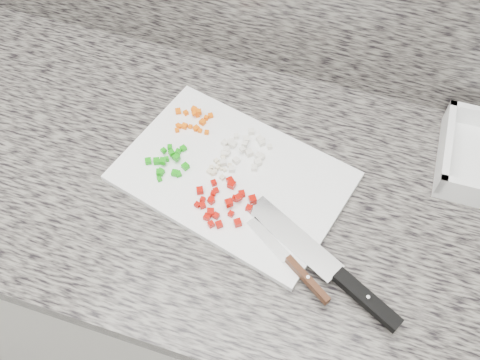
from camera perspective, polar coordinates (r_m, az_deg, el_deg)
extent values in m
cube|color=silver|center=(1.40, -2.72, -10.16)|extent=(3.92, 0.62, 0.86)
cube|color=slate|center=(1.00, -3.74, 0.13)|extent=(3.96, 0.64, 0.04)
cube|color=white|center=(0.97, -0.76, 0.37)|extent=(0.45, 0.36, 0.01)
cube|color=#F36005|center=(1.05, -4.77, 7.15)|extent=(0.01, 0.01, 0.01)
cube|color=#F36005|center=(1.04, -3.62, 6.64)|extent=(0.01, 0.01, 0.01)
cube|color=#F36005|center=(1.02, -4.68, 5.54)|extent=(0.01, 0.01, 0.01)
cube|color=#F36005|center=(1.03, -4.79, 5.47)|extent=(0.01, 0.01, 0.01)
cube|color=#F36005|center=(1.03, -6.64, 5.81)|extent=(0.01, 0.01, 0.01)
cube|color=#F36005|center=(1.03, -4.01, 6.18)|extent=(0.01, 0.01, 0.01)
cube|color=#F36005|center=(1.05, -4.57, 6.88)|extent=(0.01, 0.01, 0.01)
cube|color=#F36005|center=(1.04, -4.39, 7.25)|extent=(0.01, 0.01, 0.01)
cube|color=#F36005|center=(1.02, -3.58, 5.10)|extent=(0.01, 0.01, 0.01)
cube|color=#F36005|center=(1.03, -6.74, 5.30)|extent=(0.01, 0.01, 0.01)
cube|color=#F36005|center=(1.03, -5.94, 5.75)|extent=(0.01, 0.01, 0.01)
cube|color=#F36005|center=(1.06, -4.93, 7.57)|extent=(0.01, 0.01, 0.01)
cube|color=#F36005|center=(1.03, -5.32, 5.70)|extent=(0.01, 0.01, 0.01)
cube|color=#F36005|center=(1.05, -5.79, 7.14)|extent=(0.01, 0.01, 0.01)
cube|color=#F36005|center=(1.05, -4.74, 7.35)|extent=(0.01, 0.01, 0.01)
cube|color=#F36005|center=(1.02, -4.29, 5.28)|extent=(0.01, 0.01, 0.01)
cube|color=#F36005|center=(1.04, -3.16, 6.89)|extent=(0.01, 0.01, 0.01)
cube|color=#F36005|center=(1.03, -6.49, 5.74)|extent=(0.01, 0.01, 0.01)
cube|color=#F36005|center=(1.06, -6.62, 7.31)|extent=(0.01, 0.01, 0.01)
cube|color=#F36005|center=(1.06, -4.94, 7.45)|extent=(0.01, 0.01, 0.01)
cube|color=#F36005|center=(1.04, -4.95, 7.08)|extent=(0.01, 0.01, 0.01)
cube|color=silver|center=(1.00, -0.97, 4.02)|extent=(0.02, 0.02, 0.01)
cube|color=silver|center=(0.98, 2.29, 2.60)|extent=(0.01, 0.01, 0.01)
cube|color=silver|center=(0.96, -0.91, 1.18)|extent=(0.01, 0.01, 0.01)
cube|color=silver|center=(0.98, 0.99, 2.93)|extent=(0.02, 0.02, 0.01)
cube|color=silver|center=(0.99, -1.49, 3.23)|extent=(0.01, 0.01, 0.01)
cube|color=silver|center=(0.97, 1.93, 1.91)|extent=(0.02, 0.02, 0.01)
cube|color=silver|center=(1.00, -1.63, 3.98)|extent=(0.01, 0.01, 0.01)
cube|color=silver|center=(0.98, 1.98, 2.60)|extent=(0.01, 0.01, 0.01)
cube|color=silver|center=(1.00, -0.79, 3.85)|extent=(0.01, 0.01, 0.01)
cube|color=silver|center=(0.98, 2.24, 2.47)|extent=(0.02, 0.02, 0.01)
cube|color=silver|center=(1.02, 1.20, 5.18)|extent=(0.01, 0.01, 0.01)
cube|color=silver|center=(1.00, 0.65, 4.35)|extent=(0.01, 0.01, 0.01)
cube|color=silver|center=(1.00, 2.33, 3.98)|extent=(0.01, 0.01, 0.01)
cube|color=silver|center=(0.97, 1.52, 1.32)|extent=(0.01, 0.01, 0.01)
cube|color=silver|center=(0.99, -1.38, 2.87)|extent=(0.01, 0.01, 0.01)
cube|color=silver|center=(1.00, 2.18, 4.36)|extent=(0.02, 0.02, 0.01)
cube|color=silver|center=(0.97, -1.84, 1.89)|extent=(0.02, 0.02, 0.01)
cube|color=silver|center=(0.99, 0.51, 3.85)|extent=(0.01, 0.01, 0.01)
cube|color=silver|center=(0.98, 0.26, 3.29)|extent=(0.01, 0.01, 0.01)
cube|color=silver|center=(1.00, 3.19, 3.56)|extent=(0.01, 0.01, 0.01)
cube|color=silver|center=(1.01, -0.41, 4.69)|extent=(0.01, 0.01, 0.01)
cube|color=silver|center=(0.98, -1.73, 2.84)|extent=(0.01, 0.01, 0.01)
cube|color=silver|center=(1.00, 2.34, 4.09)|extent=(0.01, 0.01, 0.01)
cube|color=silver|center=(0.97, -0.40, 2.08)|extent=(0.01, 0.01, 0.01)
cube|color=#13980D|center=(0.98, -6.81, 2.40)|extent=(0.01, 0.01, 0.01)
cube|color=#13980D|center=(0.99, -6.60, 3.02)|extent=(0.01, 0.01, 0.01)
cube|color=#13980D|center=(0.99, -9.76, 2.00)|extent=(0.02, 0.02, 0.01)
cube|color=#13980D|center=(0.99, -8.15, 3.13)|extent=(0.01, 0.01, 0.01)
cube|color=#13980D|center=(0.96, -8.59, 0.09)|extent=(0.01, 0.01, 0.01)
cube|color=#13980D|center=(1.00, -7.49, 3.52)|extent=(0.01, 0.01, 0.01)
cube|color=#13980D|center=(0.97, -6.97, 0.76)|extent=(0.01, 0.01, 0.01)
cube|color=#13980D|center=(0.97, -8.23, 2.01)|extent=(0.01, 0.01, 0.01)
cube|color=#13980D|center=(0.97, -8.46, 0.85)|extent=(0.01, 0.01, 0.01)
cube|color=#13980D|center=(1.00, -6.07, 3.39)|extent=(0.01, 0.01, 0.01)
cube|color=#13980D|center=(0.96, -6.59, 0.64)|extent=(0.01, 0.01, 0.01)
cube|color=#13980D|center=(0.98, -7.32, 2.89)|extent=(0.01, 0.01, 0.01)
cube|color=#13980D|center=(0.99, -8.89, 2.00)|extent=(0.01, 0.01, 0.01)
cube|color=#13980D|center=(0.99, -7.83, 2.22)|extent=(0.01, 0.01, 0.01)
cube|color=#13980D|center=(0.97, -8.58, 0.80)|extent=(0.01, 0.01, 0.01)
cube|color=#13980D|center=(0.97, -5.84, 1.45)|extent=(0.02, 0.02, 0.01)
cube|color=#A70902|center=(0.94, -0.91, -0.50)|extent=(0.01, 0.01, 0.01)
cube|color=#A70902|center=(0.92, -0.18, -1.87)|extent=(0.02, 0.02, 0.01)
cube|color=#A70902|center=(0.93, -0.56, -1.98)|extent=(0.01, 0.01, 0.01)
cube|color=#A70902|center=(0.90, -0.26, -4.58)|extent=(0.02, 0.02, 0.01)
cube|color=#A70902|center=(0.95, -2.82, -0.32)|extent=(0.01, 0.01, 0.01)
cube|color=#A70902|center=(0.93, 0.18, -1.50)|extent=(0.01, 0.01, 0.01)
cube|color=#A70902|center=(0.93, -3.08, -1.96)|extent=(0.01, 0.01, 0.01)
cube|color=#A70902|center=(0.92, 0.97, -3.02)|extent=(0.01, 0.01, 0.01)
cube|color=#A70902|center=(0.93, -4.58, -2.64)|extent=(0.01, 0.01, 0.01)
cube|color=#A70902|center=(0.95, -1.06, -0.07)|extent=(0.02, 0.02, 0.01)
cube|color=#A70902|center=(0.91, -3.52, -3.96)|extent=(0.01, 0.01, 0.01)
cube|color=#A70902|center=(0.91, -0.97, -3.64)|extent=(0.01, 0.01, 0.01)
cube|color=#A70902|center=(0.94, -2.59, -1.12)|extent=(0.01, 0.01, 0.01)
cube|color=#A70902|center=(0.93, -3.09, -2.24)|extent=(0.01, 0.01, 0.01)
cube|color=#A70902|center=(0.93, -4.00, -2.10)|extent=(0.01, 0.01, 0.01)
cube|color=#A70902|center=(0.90, -2.25, -4.76)|extent=(0.02, 0.02, 0.01)
cube|color=#A70902|center=(0.91, -3.12, -4.74)|extent=(0.01, 0.01, 0.01)
cube|color=#A70902|center=(0.94, -2.86, -1.42)|extent=(0.01, 0.01, 0.01)
cube|color=#A70902|center=(0.94, -4.30, -1.13)|extent=(0.02, 0.02, 0.01)
cube|color=#A70902|center=(0.93, 1.34, -2.05)|extent=(0.02, 0.02, 0.01)
cube|color=#A70902|center=(0.91, -1.20, -2.45)|extent=(0.02, 0.02, 0.01)
cube|color=#A70902|center=(0.92, -3.15, -3.46)|extent=(0.02, 0.02, 0.01)
cube|color=#A70902|center=(0.92, -4.04, -2.71)|extent=(0.01, 0.01, 0.01)
cube|color=#A70902|center=(0.91, -2.57, -3.82)|extent=(0.01, 0.01, 0.01)
cube|color=beige|center=(0.97, -2.27, 1.75)|extent=(0.01, 0.01, 0.01)
cube|color=beige|center=(0.97, -3.07, 1.37)|extent=(0.01, 0.01, 0.01)
cube|color=beige|center=(0.97, -1.11, 1.56)|extent=(0.01, 0.01, 0.01)
cube|color=beige|center=(0.97, -1.99, 1.21)|extent=(0.01, 0.01, 0.00)
cube|color=beige|center=(0.96, -1.90, 0.28)|extent=(0.01, 0.01, 0.01)
cube|color=beige|center=(0.96, -2.70, 0.92)|extent=(0.01, 0.01, 0.01)
cube|color=beige|center=(0.97, -1.65, 1.07)|extent=(0.01, 0.01, 0.01)
cube|color=beige|center=(0.96, -2.91, 0.75)|extent=(0.01, 0.01, 0.01)
cube|color=beige|center=(0.98, -1.81, 2.42)|extent=(0.01, 0.01, 0.01)
cube|color=beige|center=(0.98, -2.55, 2.07)|extent=(0.01, 0.01, 0.01)
cube|color=beige|center=(0.96, -3.27, 0.94)|extent=(0.01, 0.01, 0.01)
cube|color=beige|center=(0.97, -2.42, 1.34)|extent=(0.01, 0.01, 0.01)
cube|color=#B8BABF|center=(0.90, 5.73, -6.12)|extent=(0.18, 0.12, 0.00)
cube|color=black|center=(0.87, 13.38, -12.28)|extent=(0.12, 0.08, 0.02)
cylinder|color=#B8BABF|center=(0.86, 13.50, -12.06)|extent=(0.01, 0.01, 0.00)
cube|color=#B8BABF|center=(0.90, 3.07, -6.35)|extent=(0.09, 0.07, 0.00)
cube|color=#4A2212|center=(0.86, 7.20, -10.49)|extent=(0.08, 0.06, 0.02)
cylinder|color=#B8BABF|center=(0.86, 7.26, -10.25)|extent=(0.01, 0.01, 0.00)
cube|color=white|center=(1.05, 21.12, 3.45)|extent=(0.01, 0.19, 0.04)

